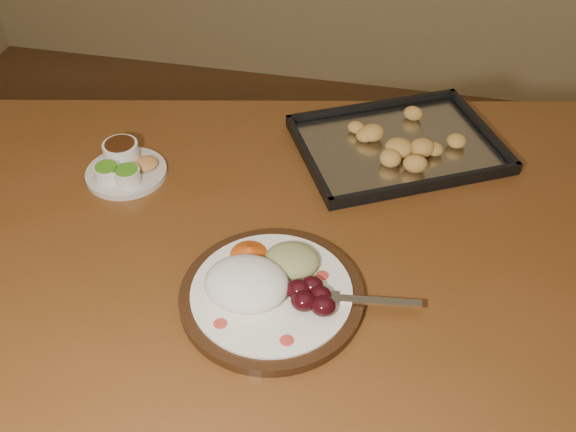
# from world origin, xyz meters

# --- Properties ---
(dining_table) EXTENTS (1.65, 1.19, 0.75)m
(dining_table) POSITION_xyz_m (-0.22, 0.16, 0.65)
(dining_table) COLOR brown
(dining_table) RESTS_ON ground
(dinner_plate) EXTENTS (0.38, 0.29, 0.07)m
(dinner_plate) POSITION_xyz_m (-0.17, 0.03, 0.77)
(dinner_plate) COLOR black
(dinner_plate) RESTS_ON dining_table
(condiment_saucer) EXTENTS (0.16, 0.16, 0.05)m
(condiment_saucer) POSITION_xyz_m (-0.52, 0.28, 0.77)
(condiment_saucer) COLOR beige
(condiment_saucer) RESTS_ON dining_table
(baking_tray) EXTENTS (0.49, 0.45, 0.04)m
(baking_tray) POSITION_xyz_m (-0.00, 0.48, 0.76)
(baking_tray) COLOR black
(baking_tray) RESTS_ON dining_table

